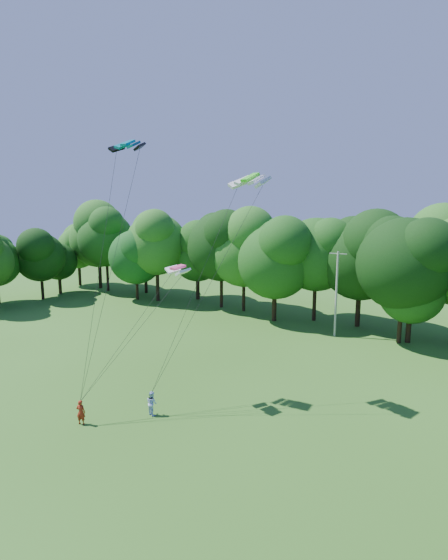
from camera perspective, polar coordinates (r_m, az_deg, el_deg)
The scene contains 9 objects.
ground at distance 23.56m, azimuth -23.22°, elevation -26.14°, with size 160.00×160.00×0.00m, color #2D5A18.
utility_pole at distance 46.02m, azimuth 14.46°, elevation -1.72°, with size 1.77×0.25×8.84m.
kite_flyer_left at distance 29.70m, azimuth -18.20°, elevation -16.08°, with size 0.58×0.38×1.59m, color maroon.
kite_flyer_right at distance 29.83m, azimuth -9.41°, elevation -15.57°, with size 0.78×0.60×1.59m, color #B5CAFC.
kite_teal at distance 31.61m, azimuth -12.45°, elevation 17.09°, with size 2.62×1.47×0.54m.
kite_green at distance 29.83m, azimuth 3.43°, elevation 13.23°, with size 3.17×1.93×0.68m.
kite_pink at distance 29.19m, azimuth -6.05°, elevation 1.67°, with size 2.13×1.47×0.31m.
tree_back_west at distance 62.81m, azimuth -11.46°, elevation 4.34°, with size 8.44×8.44×12.27m.
tree_back_center at distance 45.18m, azimuth 22.57°, elevation 3.40°, with size 9.94×9.94×14.46m.
Camera 1 is at (16.88, -9.25, 13.58)m, focal length 28.00 mm.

